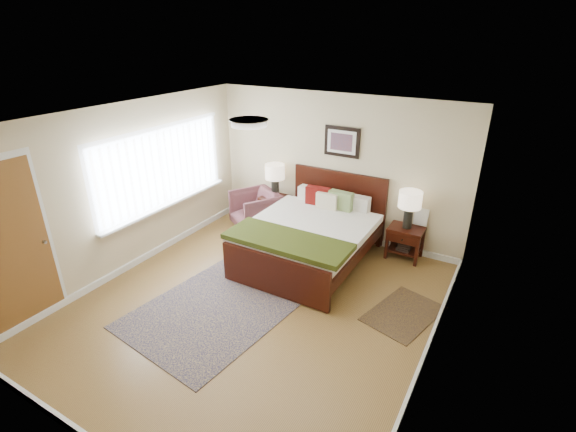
# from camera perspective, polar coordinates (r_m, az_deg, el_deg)

# --- Properties ---
(floor) EXTENTS (5.00, 5.00, 0.00)m
(floor) POSITION_cam_1_polar(r_m,az_deg,el_deg) (5.81, -4.41, -11.93)
(floor) COLOR olive
(floor) RESTS_ON ground
(back_wall) EXTENTS (4.50, 0.04, 2.50)m
(back_wall) POSITION_cam_1_polar(r_m,az_deg,el_deg) (7.22, 6.51, 6.58)
(back_wall) COLOR beige
(back_wall) RESTS_ON ground
(front_wall) EXTENTS (4.50, 0.04, 2.50)m
(front_wall) POSITION_cam_1_polar(r_m,az_deg,el_deg) (3.72, -27.96, -14.77)
(front_wall) COLOR beige
(front_wall) RESTS_ON ground
(left_wall) EXTENTS (0.04, 5.00, 2.50)m
(left_wall) POSITION_cam_1_polar(r_m,az_deg,el_deg) (6.64, -21.11, 3.46)
(left_wall) COLOR beige
(left_wall) RESTS_ON ground
(right_wall) EXTENTS (0.04, 5.00, 2.50)m
(right_wall) POSITION_cam_1_polar(r_m,az_deg,el_deg) (4.43, 20.11, -6.78)
(right_wall) COLOR beige
(right_wall) RESTS_ON ground
(ceiling) EXTENTS (4.50, 5.00, 0.02)m
(ceiling) POSITION_cam_1_polar(r_m,az_deg,el_deg) (4.78, -5.38, 13.03)
(ceiling) COLOR white
(ceiling) RESTS_ON back_wall
(window) EXTENTS (0.11, 2.72, 1.32)m
(window) POSITION_cam_1_polar(r_m,az_deg,el_deg) (6.99, -16.63, 6.19)
(window) COLOR silver
(window) RESTS_ON left_wall
(door) EXTENTS (0.06, 1.00, 2.18)m
(door) POSITION_cam_1_polar(r_m,az_deg,el_deg) (5.86, -33.70, -3.79)
(door) COLOR silver
(door) RESTS_ON ground
(ceil_fixture) EXTENTS (0.44, 0.44, 0.08)m
(ceil_fixture) POSITION_cam_1_polar(r_m,az_deg,el_deg) (4.79, -5.36, 12.63)
(ceil_fixture) COLOR white
(ceil_fixture) RESTS_ON ceiling
(bed) EXTENTS (1.82, 2.21, 1.19)m
(bed) POSITION_cam_1_polar(r_m,az_deg,el_deg) (6.52, 3.16, -1.94)
(bed) COLOR black
(bed) RESTS_ON ground
(wall_art) EXTENTS (0.62, 0.05, 0.50)m
(wall_art) POSITION_cam_1_polar(r_m,az_deg,el_deg) (7.03, 7.38, 10.02)
(wall_art) COLOR black
(wall_art) RESTS_ON back_wall
(nightstand_left) EXTENTS (0.49, 0.44, 0.58)m
(nightstand_left) POSITION_cam_1_polar(r_m,az_deg,el_deg) (7.75, -1.82, 1.79)
(nightstand_left) COLOR black
(nightstand_left) RESTS_ON ground
(nightstand_right) EXTENTS (0.54, 0.41, 0.54)m
(nightstand_right) POSITION_cam_1_polar(r_m,az_deg,el_deg) (6.96, 15.70, -3.10)
(nightstand_right) COLOR black
(nightstand_right) RESTS_ON ground
(lamp_left) EXTENTS (0.35, 0.35, 0.61)m
(lamp_left) POSITION_cam_1_polar(r_m,az_deg,el_deg) (7.58, -1.79, 5.72)
(lamp_left) COLOR black
(lamp_left) RESTS_ON nightstand_left
(lamp_right) EXTENTS (0.35, 0.35, 0.61)m
(lamp_right) POSITION_cam_1_polar(r_m,az_deg,el_deg) (6.71, 16.34, 1.78)
(lamp_right) COLOR black
(lamp_right) RESTS_ON nightstand_right
(armchair) EXTENTS (1.05, 1.06, 0.71)m
(armchair) POSITION_cam_1_polar(r_m,az_deg,el_deg) (7.74, -4.48, 0.82)
(armchair) COLOR brown
(armchair) RESTS_ON ground
(rug_persian) EXTENTS (1.98, 2.59, 0.01)m
(rug_persian) POSITION_cam_1_polar(r_m,az_deg,el_deg) (5.83, -9.17, -12.01)
(rug_persian) COLOR #0B0F3A
(rug_persian) RESTS_ON ground
(rug_navy) EXTENTS (0.96, 1.21, 0.01)m
(rug_navy) POSITION_cam_1_polar(r_m,az_deg,el_deg) (5.82, 15.53, -12.70)
(rug_navy) COLOR black
(rug_navy) RESTS_ON ground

